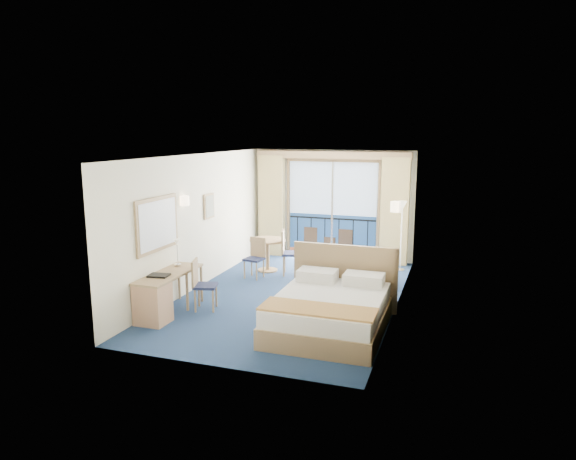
{
  "coord_description": "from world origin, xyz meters",
  "views": [
    {
      "loc": [
        2.97,
        -9.08,
        3.13
      ],
      "look_at": [
        -0.15,
        0.2,
        1.25
      ],
      "focal_mm": 32.0,
      "sensor_mm": 36.0,
      "label": 1
    }
  ],
  "objects_px": {
    "table_chair_b": "(256,255)",
    "bed": "(330,310)",
    "desk": "(156,298)",
    "floor_lamp": "(402,218)",
    "desk_chair": "(201,282)",
    "round_table": "(268,247)",
    "armchair": "(370,264)",
    "nightstand": "(384,288)",
    "table_chair_a": "(288,250)"
  },
  "relations": [
    {
      "from": "desk",
      "to": "desk_chair",
      "type": "relative_size",
      "value": 1.69
    },
    {
      "from": "nightstand",
      "to": "round_table",
      "type": "height_order",
      "value": "round_table"
    },
    {
      "from": "desk",
      "to": "desk_chair",
      "type": "distance_m",
      "value": 0.87
    },
    {
      "from": "desk_chair",
      "to": "table_chair_a",
      "type": "xyz_separation_m",
      "value": [
        0.74,
        2.66,
        0.05
      ]
    },
    {
      "from": "table_chair_a",
      "to": "table_chair_b",
      "type": "relative_size",
      "value": 1.15
    },
    {
      "from": "bed",
      "to": "table_chair_b",
      "type": "bearing_deg",
      "value": 133.14
    },
    {
      "from": "desk",
      "to": "table_chair_b",
      "type": "bearing_deg",
      "value": 79.02
    },
    {
      "from": "armchair",
      "to": "nightstand",
      "type": "bearing_deg",
      "value": 71.4
    },
    {
      "from": "table_chair_b",
      "to": "bed",
      "type": "bearing_deg",
      "value": -38.42
    },
    {
      "from": "desk_chair",
      "to": "round_table",
      "type": "bearing_deg",
      "value": -20.02
    },
    {
      "from": "bed",
      "to": "round_table",
      "type": "xyz_separation_m",
      "value": [
        -2.21,
        2.99,
        0.23
      ]
    },
    {
      "from": "armchair",
      "to": "floor_lamp",
      "type": "xyz_separation_m",
      "value": [
        0.55,
        0.79,
        0.91
      ]
    },
    {
      "from": "desk_chair",
      "to": "round_table",
      "type": "xyz_separation_m",
      "value": [
        0.2,
        2.81,
        0.04
      ]
    },
    {
      "from": "armchair",
      "to": "desk_chair",
      "type": "distance_m",
      "value": 3.92
    },
    {
      "from": "bed",
      "to": "armchair",
      "type": "xyz_separation_m",
      "value": [
        0.11,
        3.18,
        -0.02
      ]
    },
    {
      "from": "desk",
      "to": "table_chair_a",
      "type": "height_order",
      "value": "table_chair_a"
    },
    {
      "from": "bed",
      "to": "round_table",
      "type": "bearing_deg",
      "value": 126.47
    },
    {
      "from": "floor_lamp",
      "to": "table_chair_b",
      "type": "height_order",
      "value": "floor_lamp"
    },
    {
      "from": "round_table",
      "to": "table_chair_b",
      "type": "height_order",
      "value": "table_chair_b"
    },
    {
      "from": "armchair",
      "to": "table_chair_a",
      "type": "height_order",
      "value": "table_chair_a"
    },
    {
      "from": "floor_lamp",
      "to": "table_chair_b",
      "type": "xyz_separation_m",
      "value": [
        -2.93,
        -1.54,
        -0.72
      ]
    },
    {
      "from": "floor_lamp",
      "to": "desk_chair",
      "type": "bearing_deg",
      "value": -129.06
    },
    {
      "from": "bed",
      "to": "nightstand",
      "type": "distance_m",
      "value": 1.67
    },
    {
      "from": "armchair",
      "to": "table_chair_a",
      "type": "relative_size",
      "value": 0.68
    },
    {
      "from": "bed",
      "to": "desk",
      "type": "relative_size",
      "value": 1.44
    },
    {
      "from": "table_chair_b",
      "to": "floor_lamp",
      "type": "bearing_deg",
      "value": 36.13
    },
    {
      "from": "armchair",
      "to": "bed",
      "type": "bearing_deg",
      "value": 51.78
    },
    {
      "from": "floor_lamp",
      "to": "table_chair_a",
      "type": "distance_m",
      "value": 2.66
    },
    {
      "from": "armchair",
      "to": "desk",
      "type": "xyz_separation_m",
      "value": [
        -2.96,
        -3.73,
        0.09
      ]
    },
    {
      "from": "nightstand",
      "to": "desk_chair",
      "type": "distance_m",
      "value": 3.34
    },
    {
      "from": "desk",
      "to": "armchair",
      "type": "bearing_deg",
      "value": 51.59
    },
    {
      "from": "desk_chair",
      "to": "table_chair_b",
      "type": "distance_m",
      "value": 2.25
    },
    {
      "from": "round_table",
      "to": "table_chair_a",
      "type": "distance_m",
      "value": 0.56
    },
    {
      "from": "round_table",
      "to": "table_chair_b",
      "type": "bearing_deg",
      "value": -96.03
    },
    {
      "from": "bed",
      "to": "nightstand",
      "type": "height_order",
      "value": "bed"
    },
    {
      "from": "floor_lamp",
      "to": "round_table",
      "type": "xyz_separation_m",
      "value": [
        -2.87,
        -0.97,
        -0.66
      ]
    },
    {
      "from": "round_table",
      "to": "armchair",
      "type": "bearing_deg",
      "value": 4.49
    },
    {
      "from": "bed",
      "to": "desk",
      "type": "height_order",
      "value": "bed"
    },
    {
      "from": "nightstand",
      "to": "armchair",
      "type": "xyz_separation_m",
      "value": [
        -0.52,
        1.63,
        0.01
      ]
    },
    {
      "from": "nightstand",
      "to": "table_chair_b",
      "type": "distance_m",
      "value": 3.04
    },
    {
      "from": "bed",
      "to": "desk_chair",
      "type": "bearing_deg",
      "value": 175.67
    },
    {
      "from": "nightstand",
      "to": "round_table",
      "type": "relative_size",
      "value": 0.73
    },
    {
      "from": "nightstand",
      "to": "table_chair_b",
      "type": "relative_size",
      "value": 0.68
    },
    {
      "from": "nightstand",
      "to": "table_chair_a",
      "type": "height_order",
      "value": "table_chair_a"
    },
    {
      "from": "desk",
      "to": "table_chair_b",
      "type": "distance_m",
      "value": 3.04
    },
    {
      "from": "bed",
      "to": "round_table",
      "type": "height_order",
      "value": "bed"
    },
    {
      "from": "round_table",
      "to": "bed",
      "type": "bearing_deg",
      "value": -53.53
    },
    {
      "from": "round_table",
      "to": "table_chair_b",
      "type": "distance_m",
      "value": 0.58
    },
    {
      "from": "round_table",
      "to": "table_chair_b",
      "type": "relative_size",
      "value": 0.94
    },
    {
      "from": "table_chair_b",
      "to": "nightstand",
      "type": "bearing_deg",
      "value": -8.42
    }
  ]
}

